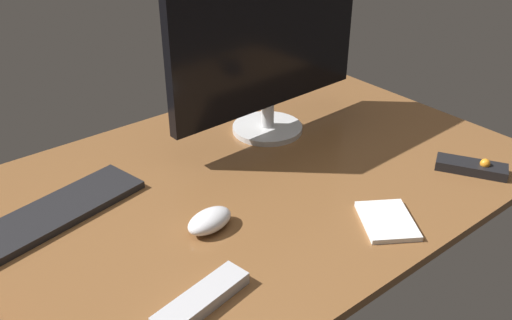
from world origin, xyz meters
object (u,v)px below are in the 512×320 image
at_px(keyboard, 56,212).
at_px(computer_mouse, 210,221).
at_px(media_remote, 472,167).
at_px(monitor, 268,46).
at_px(tv_remote, 202,300).
at_px(notepad, 387,221).

distance_m(keyboard, computer_mouse, 0.32).
relative_size(computer_mouse, media_remote, 0.62).
xyz_separation_m(monitor, media_remote, (0.23, -0.46, -0.22)).
bearing_deg(computer_mouse, media_remote, -26.78).
bearing_deg(tv_remote, keyboard, 92.59).
distance_m(monitor, media_remote, 0.56).
xyz_separation_m(keyboard, computer_mouse, (0.22, -0.23, 0.01)).
height_order(keyboard, computer_mouse, computer_mouse).
bearing_deg(notepad, monitor, 80.53).
distance_m(monitor, tv_remote, 0.68).
bearing_deg(monitor, keyboard, -179.51).
bearing_deg(keyboard, media_remote, -39.86).
bearing_deg(monitor, tv_remote, -141.33).
relative_size(computer_mouse, tv_remote, 0.56).
bearing_deg(computer_mouse, monitor, 27.05).
height_order(monitor, computer_mouse, monitor).
height_order(monitor, tv_remote, monitor).
distance_m(keyboard, tv_remote, 0.41).
bearing_deg(tv_remote, notepad, -16.20).
bearing_deg(notepad, keyboard, 138.70).
height_order(tv_remote, notepad, tv_remote).
xyz_separation_m(monitor, tv_remote, (-0.49, -0.42, -0.22)).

